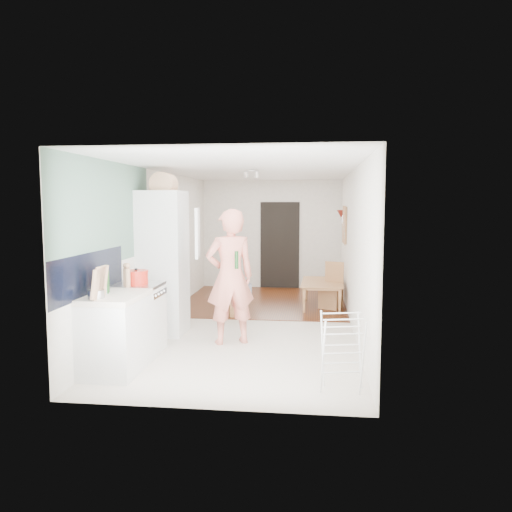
% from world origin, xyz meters
% --- Properties ---
extents(room_shell, '(3.20, 7.00, 2.50)m').
position_xyz_m(room_shell, '(0.00, 0.00, 1.25)').
color(room_shell, white).
rests_on(room_shell, ground).
extents(floor, '(3.20, 7.00, 0.01)m').
position_xyz_m(floor, '(0.00, 0.00, 0.00)').
color(floor, silver).
rests_on(floor, ground).
extents(wood_floor_overlay, '(3.20, 3.30, 0.01)m').
position_xyz_m(wood_floor_overlay, '(0.00, 1.85, 0.01)').
color(wood_floor_overlay, '#59280B').
rests_on(wood_floor_overlay, room_shell).
extents(sage_wall_panel, '(0.02, 3.00, 1.30)m').
position_xyz_m(sage_wall_panel, '(-1.59, -2.00, 1.85)').
color(sage_wall_panel, slate).
rests_on(sage_wall_panel, room_shell).
extents(tile_splashback, '(0.02, 1.90, 0.50)m').
position_xyz_m(tile_splashback, '(-1.59, -2.55, 1.15)').
color(tile_splashback, black).
rests_on(tile_splashback, room_shell).
extents(doorway_recess, '(0.90, 0.04, 2.00)m').
position_xyz_m(doorway_recess, '(0.20, 3.48, 1.00)').
color(doorway_recess, black).
rests_on(doorway_recess, room_shell).
extents(base_cabinet, '(0.60, 0.90, 0.86)m').
position_xyz_m(base_cabinet, '(-1.30, -2.55, 0.43)').
color(base_cabinet, silver).
rests_on(base_cabinet, room_shell).
extents(worktop, '(0.62, 0.92, 0.06)m').
position_xyz_m(worktop, '(-1.30, -2.55, 0.89)').
color(worktop, '#F1E1CE').
rests_on(worktop, room_shell).
extents(range_cooker, '(0.60, 0.60, 0.88)m').
position_xyz_m(range_cooker, '(-1.30, -1.80, 0.44)').
color(range_cooker, silver).
rests_on(range_cooker, room_shell).
extents(cooker_top, '(0.60, 0.60, 0.04)m').
position_xyz_m(cooker_top, '(-1.30, -1.80, 0.90)').
color(cooker_top, '#B4B4B6').
rests_on(cooker_top, room_shell).
extents(fridge_housing, '(0.66, 0.66, 2.15)m').
position_xyz_m(fridge_housing, '(-1.27, -0.78, 1.07)').
color(fridge_housing, silver).
rests_on(fridge_housing, room_shell).
extents(fridge_door, '(0.14, 0.56, 0.70)m').
position_xyz_m(fridge_door, '(-0.66, -1.08, 1.55)').
color(fridge_door, silver).
rests_on(fridge_door, room_shell).
extents(fridge_interior, '(0.02, 0.52, 0.66)m').
position_xyz_m(fridge_interior, '(-0.96, -0.78, 1.55)').
color(fridge_interior, white).
rests_on(fridge_interior, room_shell).
extents(pinboard, '(0.03, 0.90, 0.70)m').
position_xyz_m(pinboard, '(1.58, 1.90, 1.55)').
color(pinboard, tan).
rests_on(pinboard, room_shell).
extents(pinboard_frame, '(0.00, 0.94, 0.74)m').
position_xyz_m(pinboard_frame, '(1.57, 1.90, 1.55)').
color(pinboard_frame, '#AF7949').
rests_on(pinboard_frame, room_shell).
extents(wall_sconce, '(0.18, 0.18, 0.16)m').
position_xyz_m(wall_sconce, '(1.54, 2.55, 1.75)').
color(wall_sconce, maroon).
rests_on(wall_sconce, room_shell).
extents(person, '(0.96, 0.82, 2.23)m').
position_xyz_m(person, '(-0.17, -1.21, 1.12)').
color(person, '#EA846F').
rests_on(person, floor).
extents(dining_table, '(0.68, 1.19, 0.41)m').
position_xyz_m(dining_table, '(1.18, 1.44, 0.21)').
color(dining_table, '#AF7949').
rests_on(dining_table, floor).
extents(dining_chair, '(0.48, 0.48, 0.87)m').
position_xyz_m(dining_chair, '(1.31, 1.30, 0.43)').
color(dining_chair, '#AF7949').
rests_on(dining_chair, floor).
extents(stool, '(0.39, 0.39, 0.41)m').
position_xyz_m(stool, '(-0.34, 0.49, 0.20)').
color(stool, '#AF7949').
rests_on(stool, floor).
extents(grey_drape, '(0.55, 0.55, 0.19)m').
position_xyz_m(grey_drape, '(-0.34, 0.47, 0.50)').
color(grey_drape, slate).
rests_on(grey_drape, stool).
extents(drying_rack, '(0.49, 0.46, 0.82)m').
position_xyz_m(drying_rack, '(1.29, -2.86, 0.41)').
color(drying_rack, silver).
rests_on(drying_rack, floor).
extents(bread_bin, '(0.43, 0.42, 0.19)m').
position_xyz_m(bread_bin, '(-1.23, -0.80, 2.25)').
color(bread_bin, tan).
rests_on(bread_bin, fridge_housing).
extents(red_casserole, '(0.33, 0.33, 0.19)m').
position_xyz_m(red_casserole, '(-1.30, -1.84, 1.01)').
color(red_casserole, red).
rests_on(red_casserole, cooker_top).
extents(steel_pan, '(0.20, 0.20, 0.09)m').
position_xyz_m(steel_pan, '(-1.40, -2.81, 0.97)').
color(steel_pan, '#B4B4B6').
rests_on(steel_pan, worktop).
extents(held_bottle, '(0.05, 0.05, 0.24)m').
position_xyz_m(held_bottle, '(-0.05, -1.40, 1.21)').
color(held_bottle, '#174218').
rests_on(held_bottle, person).
extents(bottle_a, '(0.07, 0.07, 0.27)m').
position_xyz_m(bottle_a, '(-1.41, -2.51, 1.05)').
color(bottle_a, '#174218').
rests_on(bottle_a, worktop).
extents(bottle_b, '(0.06, 0.06, 0.25)m').
position_xyz_m(bottle_b, '(-1.44, -2.41, 1.04)').
color(bottle_b, '#174218').
rests_on(bottle_b, worktop).
extents(bottle_c, '(0.10, 0.10, 0.21)m').
position_xyz_m(bottle_c, '(-1.43, -2.57, 1.02)').
color(bottle_c, silver).
rests_on(bottle_c, worktop).
extents(pepper_mill_front, '(0.08, 0.08, 0.23)m').
position_xyz_m(pepper_mill_front, '(-1.37, -2.02, 1.04)').
color(pepper_mill_front, tan).
rests_on(pepper_mill_front, worktop).
extents(pepper_mill_back, '(0.07, 0.07, 0.24)m').
position_xyz_m(pepper_mill_back, '(-1.32, -2.07, 1.04)').
color(pepper_mill_back, tan).
rests_on(pepper_mill_back, worktop).
extents(chopping_boards, '(0.09, 0.27, 0.36)m').
position_xyz_m(chopping_boards, '(-1.34, -2.85, 1.10)').
color(chopping_boards, tan).
rests_on(chopping_boards, worktop).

